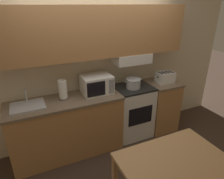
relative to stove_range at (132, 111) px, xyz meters
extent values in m
plane|color=#3D2D23|center=(-0.56, 0.27, -0.47)|extent=(16.00, 16.00, 0.00)
cube|color=beige|center=(-0.56, 0.29, 0.81)|extent=(5.21, 0.05, 2.55)
cube|color=#B27A47|center=(-0.56, 0.11, 1.37)|extent=(2.81, 0.32, 0.72)
cube|color=white|center=(0.00, 0.11, 0.93)|extent=(0.60, 0.34, 0.16)
cube|color=#B27A47|center=(-1.15, -0.02, -0.02)|extent=(1.64, 0.57, 0.89)
cube|color=#75604C|center=(-1.15, -0.02, 0.45)|extent=(1.66, 0.59, 0.04)
cube|color=#B27A47|center=(0.58, -0.02, -0.02)|extent=(0.51, 0.57, 0.89)
cube|color=#75604C|center=(0.58, -0.02, 0.45)|extent=(0.53, 0.59, 0.04)
cube|color=white|center=(0.00, 0.00, -0.02)|extent=(0.63, 0.53, 0.90)
cube|color=black|center=(0.00, 0.00, 0.45)|extent=(0.63, 0.53, 0.03)
cube|color=black|center=(0.00, -0.27, 0.05)|extent=(0.44, 0.01, 0.31)
cylinder|color=black|center=(-0.14, -0.11, 0.46)|extent=(0.09, 0.09, 0.01)
cylinder|color=black|center=(0.14, -0.11, 0.46)|extent=(0.09, 0.09, 0.01)
cylinder|color=black|center=(-0.14, 0.11, 0.46)|extent=(0.09, 0.09, 0.01)
cylinder|color=black|center=(0.14, 0.11, 0.46)|extent=(0.09, 0.09, 0.01)
cylinder|color=#B7BABF|center=(-0.02, -0.03, 0.54)|extent=(0.23, 0.23, 0.16)
torus|color=#B7BABF|center=(-0.02, -0.03, 0.62)|extent=(0.25, 0.25, 0.01)
cylinder|color=#B7BABF|center=(-0.16, -0.03, 0.59)|extent=(0.05, 0.01, 0.01)
cylinder|color=#B7BABF|center=(0.11, -0.03, 0.59)|extent=(0.05, 0.01, 0.01)
cube|color=white|center=(-0.64, 0.05, 0.61)|extent=(0.45, 0.38, 0.28)
cube|color=black|center=(-0.71, -0.14, 0.61)|extent=(0.28, 0.01, 0.22)
cube|color=gray|center=(-0.47, -0.14, 0.61)|extent=(0.08, 0.01, 0.22)
cube|color=white|center=(0.62, -0.04, 0.56)|extent=(0.30, 0.21, 0.18)
cube|color=black|center=(0.46, -0.04, 0.58)|extent=(0.01, 0.02, 0.02)
cube|color=black|center=(0.51, -0.04, 0.64)|extent=(0.04, 0.15, 0.01)
cube|color=black|center=(0.58, -0.04, 0.64)|extent=(0.04, 0.15, 0.01)
cube|color=black|center=(0.65, -0.04, 0.64)|extent=(0.04, 0.15, 0.01)
cube|color=black|center=(0.72, -0.04, 0.64)|extent=(0.04, 0.15, 0.01)
cube|color=#B7BABF|center=(-1.65, -0.02, 0.48)|extent=(0.44, 0.35, 0.02)
cube|color=#4C4F54|center=(-1.65, -0.03, 0.48)|extent=(0.38, 0.26, 0.01)
cylinder|color=#B7BABF|center=(-1.65, 0.12, 0.59)|extent=(0.02, 0.02, 0.20)
cylinder|color=#B7BABF|center=(-1.65, 0.06, 0.69)|extent=(0.02, 0.12, 0.02)
cylinder|color=black|center=(-1.16, 0.04, 0.47)|extent=(0.14, 0.14, 0.01)
cylinder|color=white|center=(-1.16, 0.04, 0.61)|extent=(0.12, 0.12, 0.28)
cube|color=tan|center=(-0.38, -1.53, 0.28)|extent=(1.10, 0.80, 0.04)
cube|color=tan|center=(0.13, -1.17, -0.10)|extent=(0.06, 0.06, 0.73)
camera|label=1|loc=(-1.60, -2.65, 1.75)|focal=32.00mm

